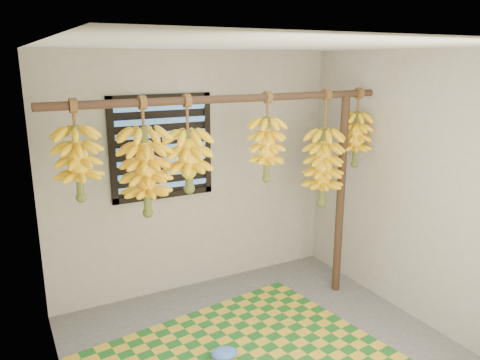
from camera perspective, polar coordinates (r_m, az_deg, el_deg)
floor at (r=3.99m, az=3.96°, el=-21.08°), size 3.00×3.00×0.01m
ceiling at (r=3.24m, az=4.73°, el=16.10°), size 3.00×3.00×0.01m
wall_back at (r=4.72m, az=-5.42°, el=0.81°), size 3.00×0.01×2.40m
wall_left at (r=2.96m, az=-21.49°, el=-8.60°), size 0.01×3.00×2.40m
wall_right at (r=4.39m, az=21.22°, el=-1.19°), size 0.01×3.00×2.40m
window at (r=4.51m, az=-9.49°, el=3.94°), size 1.00×0.04×1.00m
hanging_pole at (r=3.86m, az=-1.05°, el=9.87°), size 3.00×0.06×0.06m
support_post at (r=4.71m, az=12.16°, el=-2.01°), size 0.08×0.08×2.00m
plastic_bag at (r=3.95m, az=-1.93°, el=-20.39°), size 0.24×0.20×0.09m
banana_bunch_a at (r=3.55m, az=-19.13°, el=1.90°), size 0.33×0.33×0.74m
banana_bunch_b at (r=3.68m, az=-11.41°, el=0.96°), size 0.39×0.39×0.93m
banana_bunch_c at (r=3.78m, az=-6.29°, el=2.36°), size 0.35×0.35×0.78m
banana_bunch_d at (r=4.09m, az=3.28°, el=3.78°), size 0.31×0.31×0.78m
banana_bunch_e at (r=4.49m, az=10.09°, el=1.48°), size 0.36×0.36×1.10m
banana_bunch_f at (r=4.68m, az=13.94°, el=4.86°), size 0.30×0.30×0.76m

